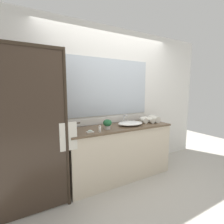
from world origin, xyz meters
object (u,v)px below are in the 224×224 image
(amenity_bottle_conditioner, at_px, (72,126))
(amenity_bottle_body_wash, at_px, (70,128))
(faucet, at_px, (124,120))
(rolled_towel_near_edge, at_px, (154,119))
(rolled_towel_far_edge, at_px, (144,120))
(amenity_bottle_shampoo, at_px, (100,129))
(rolled_towel_middle, at_px, (149,120))
(potted_plant, at_px, (107,124))
(sink_basin, at_px, (130,123))
(soap_dish, at_px, (90,131))

(amenity_bottle_conditioner, bearing_deg, amenity_bottle_body_wash, -127.97)
(faucet, xyz_separation_m, rolled_towel_near_edge, (0.56, -0.18, 0.01))
(rolled_towel_near_edge, distance_m, rolled_towel_far_edge, 0.22)
(faucet, relative_size, amenity_bottle_shampoo, 1.77)
(amenity_bottle_shampoo, bearing_deg, rolled_towel_middle, 10.46)
(potted_plant, bearing_deg, rolled_towel_middle, 6.21)
(sink_basin, xyz_separation_m, amenity_bottle_shampoo, (-0.66, -0.17, 0.01))
(rolled_towel_near_edge, bearing_deg, amenity_bottle_shampoo, -171.53)
(sink_basin, relative_size, rolled_towel_far_edge, 2.50)
(soap_dish, bearing_deg, amenity_bottle_body_wash, 128.46)
(sink_basin, distance_m, potted_plant, 0.49)
(sink_basin, distance_m, amenity_bottle_body_wash, 1.02)
(soap_dish, bearing_deg, rolled_towel_far_edge, 8.38)
(potted_plant, relative_size, rolled_towel_far_edge, 0.83)
(amenity_bottle_body_wash, height_order, amenity_bottle_shampoo, amenity_bottle_shampoo)
(amenity_bottle_body_wash, bearing_deg, potted_plant, -22.63)
(faucet, relative_size, rolled_towel_middle, 0.66)
(soap_dish, relative_size, amenity_bottle_conditioner, 1.20)
(amenity_bottle_conditioner, distance_m, amenity_bottle_body_wash, 0.08)
(faucet, height_order, rolled_towel_middle, faucet)
(soap_dish, xyz_separation_m, rolled_towel_near_edge, (1.35, 0.13, 0.05))
(faucet, distance_m, amenity_bottle_conditioner, 0.95)
(amenity_bottle_body_wash, height_order, rolled_towel_near_edge, rolled_towel_near_edge)
(amenity_bottle_body_wash, distance_m, rolled_towel_middle, 1.46)
(soap_dish, bearing_deg, rolled_towel_near_edge, 5.46)
(potted_plant, height_order, rolled_towel_near_edge, potted_plant)
(faucet, bearing_deg, sink_basin, -90.00)
(rolled_towel_near_edge, bearing_deg, rolled_towel_middle, 168.12)
(rolled_towel_near_edge, relative_size, rolled_towel_far_edge, 1.31)
(amenity_bottle_shampoo, relative_size, rolled_towel_far_edge, 0.52)
(potted_plant, bearing_deg, faucet, 28.43)
(faucet, height_order, rolled_towel_near_edge, faucet)
(amenity_bottle_conditioner, bearing_deg, soap_dish, -63.75)
(amenity_bottle_body_wash, relative_size, rolled_towel_near_edge, 0.35)
(potted_plant, relative_size, amenity_bottle_body_wash, 1.84)
(sink_basin, distance_m, rolled_towel_far_edge, 0.34)
(rolled_towel_near_edge, xyz_separation_m, rolled_towel_far_edge, (-0.22, 0.04, -0.01))
(faucet, bearing_deg, rolled_towel_far_edge, -23.31)
(soap_dish, bearing_deg, potted_plant, 9.35)
(amenity_bottle_conditioner, bearing_deg, potted_plant, -30.75)
(amenity_bottle_shampoo, relative_size, rolled_towel_near_edge, 0.40)
(amenity_bottle_shampoo, distance_m, rolled_towel_middle, 1.12)
(amenity_bottle_conditioner, xyz_separation_m, rolled_towel_far_edge, (1.29, -0.17, 0.01))
(amenity_bottle_body_wash, height_order, rolled_towel_far_edge, rolled_towel_far_edge)
(sink_basin, height_order, amenity_bottle_shampoo, amenity_bottle_shampoo)
(potted_plant, relative_size, rolled_towel_near_edge, 0.64)
(amenity_bottle_conditioner, relative_size, rolled_towel_middle, 0.32)
(rolled_towel_far_edge, bearing_deg, amenity_bottle_body_wash, 175.66)
(soap_dish, relative_size, rolled_towel_near_edge, 0.42)
(sink_basin, relative_size, amenity_bottle_body_wash, 5.52)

